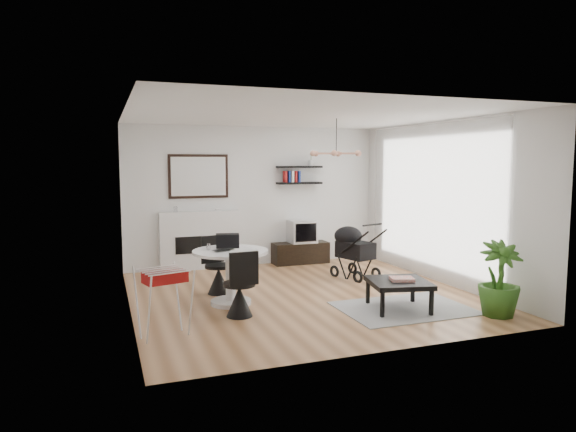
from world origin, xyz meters
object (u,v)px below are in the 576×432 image
object	(u,v)px
fireplace	(200,233)
dining_table	(231,269)
tv_console	(300,253)
stroller	(353,253)
potted_plant	(499,279)
drying_rack	(164,301)
crt_tv	(302,231)
coffee_table	(399,284)

from	to	relation	value
fireplace	dining_table	size ratio (longest dim) A/B	2.03
tv_console	stroller	size ratio (longest dim) A/B	1.12
dining_table	tv_console	bearing A→B (deg)	50.39
stroller	potted_plant	size ratio (longest dim) A/B	1.01
fireplace	drying_rack	world-z (taller)	fireplace
fireplace	crt_tv	distance (m)	2.01
tv_console	stroller	xyz separation A→B (m)	(0.42, -1.47, 0.22)
drying_rack	stroller	bearing A→B (deg)	15.14
crt_tv	fireplace	bearing A→B (deg)	176.23
tv_console	crt_tv	distance (m)	0.44
fireplace	potted_plant	bearing A→B (deg)	-53.86
drying_rack	potted_plant	distance (m)	4.27
tv_console	potted_plant	distance (m)	4.34
tv_console	coffee_table	world-z (taller)	tv_console
drying_rack	stroller	world-z (taller)	stroller
dining_table	crt_tv	bearing A→B (deg)	49.94
dining_table	stroller	xyz separation A→B (m)	(2.43, 0.97, -0.09)
stroller	crt_tv	bearing A→B (deg)	86.70
tv_console	coffee_table	xyz separation A→B (m)	(0.08, -3.48, 0.16)
fireplace	potted_plant	world-z (taller)	fireplace
dining_table	potted_plant	size ratio (longest dim) A/B	1.08
crt_tv	potted_plant	world-z (taller)	potted_plant
potted_plant	fireplace	bearing A→B (deg)	126.14
crt_tv	dining_table	world-z (taller)	crt_tv
drying_rack	potted_plant	world-z (taller)	potted_plant
crt_tv	dining_table	bearing A→B (deg)	-130.06
drying_rack	crt_tv	bearing A→B (deg)	33.31
dining_table	coffee_table	bearing A→B (deg)	-26.72
stroller	coffee_table	distance (m)	2.05
dining_table	drying_rack	world-z (taller)	drying_rack
crt_tv	drying_rack	distance (m)	4.68
dining_table	coffee_table	distance (m)	2.34
fireplace	tv_console	bearing A→B (deg)	-3.73
tv_console	dining_table	bearing A→B (deg)	-129.61
fireplace	drying_rack	bearing A→B (deg)	-106.52
fireplace	crt_tv	world-z (taller)	fireplace
coffee_table	fireplace	bearing A→B (deg)	119.61
fireplace	tv_console	world-z (taller)	fireplace
dining_table	drying_rack	distance (m)	1.51
fireplace	dining_table	world-z (taller)	fireplace
fireplace	crt_tv	bearing A→B (deg)	-3.77
crt_tv	drying_rack	world-z (taller)	crt_tv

